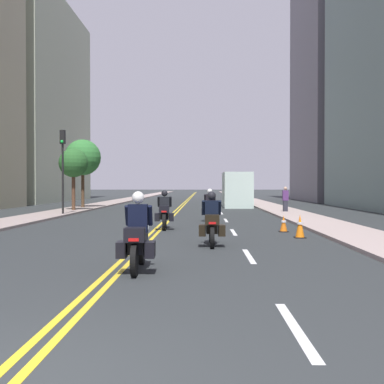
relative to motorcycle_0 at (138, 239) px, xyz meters
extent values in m
plane|color=#2A2E2F|center=(-0.46, 42.14, -0.68)|extent=(264.00, 264.00, 0.00)
cube|color=gray|center=(-7.64, 42.14, -0.62)|extent=(2.43, 144.00, 0.12)
cube|color=#AA9690|center=(6.71, 42.14, -0.62)|extent=(2.43, 144.00, 0.12)
cube|color=yellow|center=(-0.58, 42.14, -0.67)|extent=(0.12, 132.00, 0.01)
cube|color=yellow|center=(-0.34, 42.14, -0.67)|extent=(0.12, 132.00, 0.01)
cube|color=silver|center=(2.51, -3.86, -0.67)|extent=(0.14, 2.40, 0.01)
cube|color=silver|center=(2.51, 2.14, -0.67)|extent=(0.14, 2.40, 0.01)
cube|color=silver|center=(2.51, 8.14, -0.67)|extent=(0.14, 2.40, 0.01)
cube|color=silver|center=(2.51, 14.14, -0.67)|extent=(0.14, 2.40, 0.01)
cube|color=silver|center=(2.51, 20.14, -0.67)|extent=(0.14, 2.40, 0.01)
cube|color=silver|center=(2.51, 26.14, -0.67)|extent=(0.14, 2.40, 0.01)
cube|color=silver|center=(2.51, 32.14, -0.67)|extent=(0.14, 2.40, 0.01)
cube|color=silver|center=(2.51, 38.14, -0.67)|extent=(0.14, 2.40, 0.01)
cube|color=silver|center=(2.51, 44.14, -0.67)|extent=(0.14, 2.40, 0.01)
cube|color=silver|center=(2.51, 50.14, -0.67)|extent=(0.14, 2.40, 0.01)
cube|color=#ABB59B|center=(-16.65, 41.86, 10.17)|extent=(6.36, 20.37, 21.69)
cube|color=#2D3847|center=(-19.85, 41.86, 4.75)|extent=(0.04, 17.11, 0.90)
cube|color=#2D3847|center=(-19.85, 41.86, 8.72)|extent=(0.04, 17.11, 0.90)
cube|color=#2D3847|center=(-19.85, 41.86, 12.70)|extent=(0.04, 17.11, 0.90)
cube|color=#2D3847|center=(-19.85, 41.86, 16.68)|extent=(0.04, 17.11, 0.90)
cube|color=slate|center=(15.74, 44.10, 13.46)|extent=(6.41, 14.78, 28.28)
cube|color=#2D3847|center=(18.97, 44.10, 6.39)|extent=(0.04, 12.42, 0.90)
cube|color=#2D3847|center=(18.97, 44.10, 21.95)|extent=(0.04, 12.42, 0.90)
cylinder|color=black|center=(-0.03, 0.85, -0.36)|extent=(0.13, 0.64, 0.64)
cylinder|color=black|center=(0.02, -0.61, -0.36)|extent=(0.13, 0.64, 0.64)
cube|color=silver|center=(-0.03, 0.85, -0.02)|extent=(0.15, 0.32, 0.04)
cube|color=black|center=(0.00, 0.12, -0.08)|extent=(0.35, 1.12, 0.40)
cube|color=black|center=(0.02, -0.54, 0.14)|extent=(0.41, 0.37, 0.28)
cube|color=red|center=(0.02, -0.73, 0.06)|extent=(0.20, 0.04, 0.06)
cube|color=black|center=(-0.27, -0.33, -0.18)|extent=(0.21, 0.45, 0.32)
cube|color=black|center=(0.29, -0.31, -0.18)|extent=(0.21, 0.45, 0.32)
cube|color=#B2C1CC|center=(-0.02, 0.59, 0.30)|extent=(0.36, 0.13, 0.36)
cube|color=black|center=(0.00, 0.07, 0.42)|extent=(0.41, 0.27, 0.59)
cylinder|color=black|center=(-0.25, 0.21, 0.47)|extent=(0.11, 0.28, 0.45)
cylinder|color=black|center=(0.23, 0.23, 0.47)|extent=(0.11, 0.28, 0.45)
sphere|color=white|center=(0.00, 0.10, 0.85)|extent=(0.26, 0.26, 0.26)
cylinder|color=black|center=(1.60, 5.04, -0.37)|extent=(0.12, 0.62, 0.62)
cylinder|color=black|center=(1.62, 3.54, -0.37)|extent=(0.12, 0.62, 0.62)
cube|color=silver|center=(1.60, 5.04, -0.04)|extent=(0.14, 0.32, 0.04)
cube|color=black|center=(1.61, 4.29, -0.09)|extent=(0.33, 1.14, 0.40)
cube|color=black|center=(1.61, 3.62, 0.13)|extent=(0.40, 0.36, 0.28)
cube|color=red|center=(1.62, 3.43, 0.05)|extent=(0.20, 0.03, 0.06)
cube|color=black|center=(1.33, 3.84, -0.19)|extent=(0.20, 0.44, 0.32)
cube|color=black|center=(1.89, 3.84, -0.19)|extent=(0.20, 0.44, 0.32)
cube|color=#B2C1CC|center=(1.61, 4.77, 0.29)|extent=(0.36, 0.12, 0.36)
cube|color=black|center=(1.61, 4.24, 0.39)|extent=(0.40, 0.26, 0.55)
cylinder|color=black|center=(1.37, 4.39, 0.44)|extent=(0.10, 0.28, 0.45)
cylinder|color=black|center=(1.85, 4.39, 0.44)|extent=(0.10, 0.28, 0.45)
sphere|color=black|center=(1.61, 4.27, 0.80)|extent=(0.26, 0.26, 0.26)
cylinder|color=black|center=(-0.26, 10.21, -0.34)|extent=(0.17, 0.67, 0.67)
cylinder|color=black|center=(-0.17, 8.75, -0.34)|extent=(0.17, 0.67, 0.67)
cube|color=silver|center=(-0.26, 10.21, 0.01)|extent=(0.16, 0.33, 0.04)
cube|color=black|center=(-0.22, 9.48, -0.06)|extent=(0.38, 1.13, 0.40)
cube|color=black|center=(-0.18, 8.82, 0.16)|extent=(0.42, 0.38, 0.28)
cube|color=red|center=(-0.17, 8.63, 0.08)|extent=(0.20, 0.04, 0.06)
cube|color=black|center=(-0.47, 9.02, -0.16)|extent=(0.22, 0.45, 0.32)
cube|color=black|center=(0.09, 9.06, -0.16)|extent=(0.22, 0.45, 0.32)
cube|color=#B2C1CC|center=(-0.24, 9.95, 0.32)|extent=(0.37, 0.14, 0.36)
cube|color=black|center=(-0.21, 9.43, 0.39)|extent=(0.41, 0.28, 0.50)
cylinder|color=black|center=(-0.46, 9.57, 0.44)|extent=(0.12, 0.29, 0.45)
cylinder|color=black|center=(0.02, 9.59, 0.44)|extent=(0.12, 0.29, 0.45)
sphere|color=black|center=(-0.22, 9.46, 0.78)|extent=(0.26, 0.26, 0.26)
cylinder|color=black|center=(1.73, 14.68, -0.37)|extent=(0.14, 0.61, 0.61)
cylinder|color=black|center=(1.66, 13.18, -0.37)|extent=(0.14, 0.61, 0.61)
cube|color=silver|center=(1.73, 14.68, -0.05)|extent=(0.16, 0.33, 0.04)
cube|color=black|center=(1.70, 13.93, -0.09)|extent=(0.38, 1.15, 0.40)
cube|color=black|center=(1.66, 13.26, 0.13)|extent=(0.42, 0.38, 0.28)
cube|color=red|center=(1.65, 13.07, 0.05)|extent=(0.20, 0.04, 0.06)
cube|color=black|center=(1.39, 13.50, -0.19)|extent=(0.22, 0.45, 0.32)
cube|color=black|center=(1.95, 13.47, -0.19)|extent=(0.22, 0.45, 0.32)
cube|color=#B2C1CC|center=(1.72, 14.41, 0.29)|extent=(0.37, 0.14, 0.36)
cube|color=black|center=(1.69, 13.88, 0.39)|extent=(0.41, 0.28, 0.56)
cylinder|color=black|center=(1.46, 14.04, 0.44)|extent=(0.11, 0.29, 0.45)
cylinder|color=black|center=(1.94, 14.02, 0.44)|extent=(0.11, 0.29, 0.45)
sphere|color=white|center=(1.70, 13.91, 0.80)|extent=(0.26, 0.26, 0.26)
cube|color=black|center=(4.64, 6.29, -0.66)|extent=(0.38, 0.38, 0.03)
cone|color=orange|center=(4.64, 6.29, -0.27)|extent=(0.30, 0.30, 0.76)
cylinder|color=white|center=(4.64, 6.29, -0.17)|extent=(0.20, 0.20, 0.08)
cube|color=black|center=(4.44, 8.33, -0.66)|extent=(0.35, 0.35, 0.03)
cone|color=orange|center=(4.44, 8.33, -0.34)|extent=(0.28, 0.28, 0.61)
cylinder|color=white|center=(4.44, 8.33, -0.27)|extent=(0.19, 0.19, 0.08)
cylinder|color=black|center=(-6.82, 17.56, 1.44)|extent=(0.12, 0.12, 4.24)
cube|color=black|center=(-6.82, 17.56, 3.91)|extent=(0.28, 0.28, 0.80)
sphere|color=green|center=(-6.82, 17.41, 3.63)|extent=(0.18, 0.18, 0.18)
cube|color=#282934|center=(6.57, 20.26, -0.27)|extent=(0.29, 0.21, 0.81)
cube|color=#552F6B|center=(6.57, 20.26, 0.46)|extent=(0.37, 0.24, 0.64)
sphere|color=tan|center=(6.57, 20.26, 0.90)|extent=(0.22, 0.22, 0.22)
cylinder|color=#4C3623|center=(-7.75, 25.76, 0.79)|extent=(0.24, 0.24, 2.93)
sphere|color=#317634|center=(-7.75, 25.76, 3.21)|extent=(2.72, 2.72, 2.72)
cylinder|color=#513524|center=(-7.34, 21.71, 0.62)|extent=(0.24, 0.24, 2.60)
sphere|color=#295E29|center=(-7.34, 21.71, 2.60)|extent=(1.94, 1.94, 1.94)
cube|color=silver|center=(4.09, 31.48, 0.42)|extent=(2.00, 1.80, 2.20)
cube|color=silver|center=(4.09, 28.48, 0.72)|extent=(2.20, 5.20, 2.80)
cylinder|color=black|center=(4.09, 31.08, -0.23)|extent=(2.00, 0.90, 0.90)
cylinder|color=black|center=(4.09, 26.88, -0.23)|extent=(2.00, 0.90, 0.90)
camera|label=1|loc=(1.36, -9.75, 1.12)|focal=44.21mm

